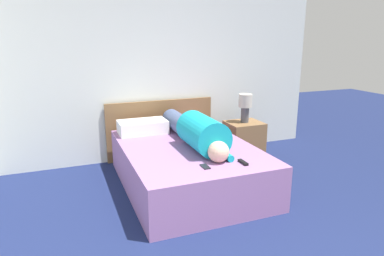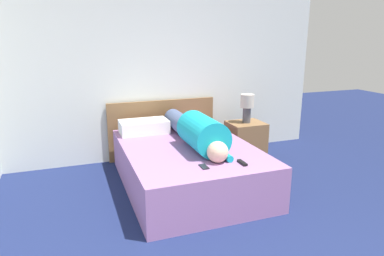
{
  "view_description": "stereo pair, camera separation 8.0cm",
  "coord_description": "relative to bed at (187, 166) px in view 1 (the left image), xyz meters",
  "views": [
    {
      "loc": [
        -1.15,
        -0.7,
        1.69
      ],
      "look_at": [
        0.15,
        2.63,
        0.73
      ],
      "focal_mm": 32.0,
      "sensor_mm": 36.0,
      "label": 1
    },
    {
      "loc": [
        -1.08,
        -0.73,
        1.69
      ],
      "look_at": [
        0.15,
        2.63,
        0.73
      ],
      "focal_mm": 32.0,
      "sensor_mm": 36.0,
      "label": 2
    }
  ],
  "objects": [
    {
      "name": "table_lamp",
      "position": [
        1.05,
        0.54,
        0.55
      ],
      "size": [
        0.19,
        0.19,
        0.39
      ],
      "color": "#4C4C51",
      "rests_on": "nightstand"
    },
    {
      "name": "wall_back",
      "position": [
        -0.15,
        1.15,
        1.06
      ],
      "size": [
        5.12,
        0.06,
        2.6
      ],
      "color": "silver",
      "rests_on": "ground_plane"
    },
    {
      "name": "pillow_near_headboard",
      "position": [
        -0.35,
        0.72,
        0.33
      ],
      "size": [
        0.61,
        0.35,
        0.17
      ],
      "color": "white",
      "rests_on": "bed"
    },
    {
      "name": "headboard",
      "position": [
        0.0,
        1.08,
        0.17
      ],
      "size": [
        1.55,
        0.04,
        0.83
      ],
      "color": "brown",
      "rests_on": "ground_plane"
    },
    {
      "name": "cell_phone",
      "position": [
        -0.07,
        -0.68,
        0.25
      ],
      "size": [
        0.06,
        0.13,
        0.01
      ],
      "color": "black",
      "rests_on": "bed"
    },
    {
      "name": "bed",
      "position": [
        0.0,
        0.0,
        0.0
      ],
      "size": [
        1.43,
        1.96,
        0.48
      ],
      "color": "#936699",
      "rests_on": "ground_plane"
    },
    {
      "name": "nightstand",
      "position": [
        1.05,
        0.54,
        0.03
      ],
      "size": [
        0.48,
        0.42,
        0.54
      ],
      "color": "brown",
      "rests_on": "ground_plane"
    },
    {
      "name": "person_lying",
      "position": [
        0.11,
        -0.0,
        0.41
      ],
      "size": [
        0.38,
        1.63,
        0.38
      ],
      "color": "#DBB293",
      "rests_on": "bed"
    },
    {
      "name": "tv_remote",
      "position": [
        0.32,
        -0.72,
        0.25
      ],
      "size": [
        0.04,
        0.15,
        0.02
      ],
      "color": "black",
      "rests_on": "bed"
    }
  ]
}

